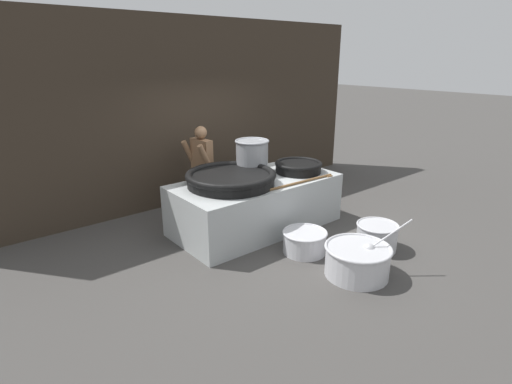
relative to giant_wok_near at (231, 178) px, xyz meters
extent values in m
plane|color=#474442|center=(0.49, -0.05, -0.99)|extent=(60.00, 60.00, 0.00)
cube|color=#382D23|center=(0.49, 2.00, 0.81)|extent=(8.68, 0.24, 3.60)
cube|color=#B2B7B7|center=(0.49, -0.05, -0.55)|extent=(2.87, 1.42, 0.87)
cylinder|color=black|center=(0.00, 0.00, -0.04)|extent=(1.43, 1.43, 0.17)
torus|color=black|center=(0.00, 0.00, 0.05)|extent=(1.48, 1.48, 0.11)
cylinder|color=black|center=(1.38, -0.17, -0.04)|extent=(0.82, 0.82, 0.16)
torus|color=black|center=(1.38, -0.17, 0.04)|extent=(0.85, 0.85, 0.07)
cylinder|color=gray|center=(0.72, 0.34, 0.17)|extent=(0.57, 0.57, 0.58)
torus|color=gray|center=(0.72, 0.34, 0.46)|extent=(0.61, 0.61, 0.04)
cylinder|color=brown|center=(0.88, -0.66, -0.10)|extent=(1.58, 0.09, 0.04)
cube|color=brown|center=(1.61, -0.69, -0.11)|extent=(0.12, 0.10, 0.02)
cylinder|color=#8C6647|center=(0.20, 1.10, -0.58)|extent=(0.12, 0.12, 0.81)
cylinder|color=#8C6647|center=(0.18, 1.28, -0.58)|extent=(0.12, 0.12, 0.81)
cube|color=olive|center=(0.19, 1.19, -0.42)|extent=(0.22, 0.26, 0.53)
cube|color=#8C6647|center=(0.19, 1.19, 0.13)|extent=(0.20, 0.51, 0.60)
cylinder|color=#8C6647|center=(0.11, 0.93, 0.12)|extent=(0.34, 0.13, 0.55)
cylinder|color=#8C6647|center=(0.07, 1.43, 0.12)|extent=(0.34, 0.13, 0.55)
sphere|color=#8C6647|center=(0.19, 1.19, 0.55)|extent=(0.23, 0.23, 0.23)
cylinder|color=silver|center=(0.52, -2.20, -0.78)|extent=(0.87, 0.87, 0.41)
torus|color=silver|center=(0.52, -2.20, -0.57)|extent=(0.91, 0.91, 0.04)
cylinder|color=tan|center=(0.52, -2.20, -0.69)|extent=(0.76, 0.76, 0.10)
sphere|color=silver|center=(0.65, -2.28, -0.60)|extent=(0.16, 0.16, 0.16)
cylinder|color=silver|center=(0.89, -2.43, -0.40)|extent=(0.51, 0.33, 0.42)
cylinder|color=silver|center=(1.40, -1.90, -0.79)|extent=(0.62, 0.62, 0.40)
torus|color=silver|center=(1.40, -1.90, -0.59)|extent=(0.65, 0.65, 0.03)
cylinder|color=#6B9347|center=(1.40, -1.90, -0.70)|extent=(0.54, 0.54, 0.10)
cylinder|color=silver|center=(0.46, -1.27, -0.82)|extent=(0.66, 0.66, 0.33)
torus|color=silver|center=(0.46, -1.27, -0.66)|extent=(0.69, 0.69, 0.03)
cylinder|color=orange|center=(0.46, -1.27, -0.75)|extent=(0.58, 0.58, 0.08)
cylinder|color=orange|center=(0.53, -1.15, -0.69)|extent=(0.06, 0.06, 0.04)
cylinder|color=orange|center=(0.38, -1.09, -0.69)|extent=(0.06, 0.06, 0.04)
cylinder|color=orange|center=(0.54, -1.20, -0.69)|extent=(0.06, 0.06, 0.03)
cylinder|color=orange|center=(0.54, -1.33, -0.70)|extent=(0.04, 0.04, 0.03)
cylinder|color=orange|center=(0.53, -1.28, -0.69)|extent=(0.05, 0.04, 0.03)
cylinder|color=orange|center=(0.66, -1.24, -0.69)|extent=(0.06, 0.04, 0.04)
cylinder|color=orange|center=(0.48, -1.26, -0.69)|extent=(0.07, 0.07, 0.04)
cylinder|color=orange|center=(0.56, -1.18, -0.69)|extent=(0.05, 0.05, 0.04)
cylinder|color=orange|center=(0.25, -1.27, -0.69)|extent=(0.04, 0.04, 0.03)
camera|label=1|loc=(-3.62, -5.08, 1.89)|focal=28.00mm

